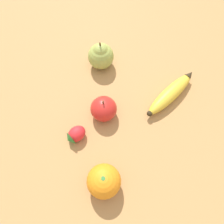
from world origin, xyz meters
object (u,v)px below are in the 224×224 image
object	(u,v)px
orange	(104,181)
apple	(104,108)
pear	(101,55)
strawberry	(76,135)
banana	(171,93)

from	to	relation	value
orange	apple	xyz separation A→B (m)	(-0.04, 0.20, -0.01)
pear	strawberry	size ratio (longest dim) A/B	1.46
pear	strawberry	world-z (taller)	pear
banana	apple	bearing A→B (deg)	151.57
strawberry	apple	distance (m)	0.11
orange	strawberry	bearing A→B (deg)	132.89
orange	strawberry	size ratio (longest dim) A/B	1.22
banana	pear	bearing A→B (deg)	105.41
pear	banana	bearing A→B (deg)	-20.07
banana	strawberry	bearing A→B (deg)	161.03
banana	orange	world-z (taller)	orange
banana	orange	xyz separation A→B (m)	(-0.15, -0.29, 0.02)
pear	apple	xyz separation A→B (m)	(0.04, -0.18, -0.01)
strawberry	apple	bearing A→B (deg)	-177.20
banana	orange	distance (m)	0.33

